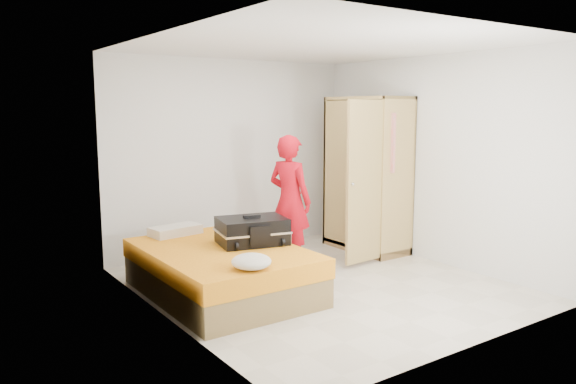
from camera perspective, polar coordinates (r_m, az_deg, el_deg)
room at (r=6.07m, az=3.45°, el=2.37°), size 4.00×4.02×2.60m
bed at (r=6.00m, az=-6.73°, el=-7.97°), size 1.42×2.02×0.50m
wardrobe at (r=7.69m, az=7.99°, el=1.35°), size 1.17×1.23×2.10m
person at (r=6.93m, az=0.18°, el=-0.89°), size 0.56×0.69×1.63m
suitcase at (r=6.06m, az=-3.66°, el=-3.96°), size 0.82×0.68×0.31m
round_cushion at (r=5.14m, az=-3.74°, el=-7.06°), size 0.37×0.37×0.14m
pillow at (r=6.61m, az=-11.37°, el=-3.84°), size 0.61×0.37×0.10m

